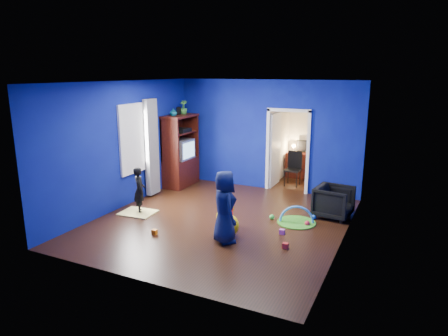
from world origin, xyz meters
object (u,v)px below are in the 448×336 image
at_px(child_black, 139,190).
at_px(crt_tv, 182,149).
at_px(tv_armoire, 180,151).
at_px(child_navy, 224,207).
at_px(folding_chair, 293,170).
at_px(armchair, 334,202).
at_px(study_desk, 302,165).
at_px(toddler_red, 227,213).
at_px(play_mat, 296,222).
at_px(hopper_ball, 228,225).
at_px(vase, 173,112).
at_px(kid_chair, 224,214).

relative_size(child_black, crt_tv, 1.49).
height_order(child_black, tv_armoire, tv_armoire).
bearing_deg(child_navy, folding_chair, -45.86).
bearing_deg(armchair, child_navy, 150.82).
bearing_deg(folding_chair, tv_armoire, -155.48).
bearing_deg(study_desk, toddler_red, -93.36).
bearing_deg(tv_armoire, child_navy, -46.85).
distance_m(armchair, play_mat, 0.99).
xyz_separation_m(child_navy, study_desk, (0.09, 5.16, -0.31)).
bearing_deg(toddler_red, hopper_ball, -13.64).
bearing_deg(folding_chair, vase, -150.64).
bearing_deg(hopper_ball, armchair, 49.75).
distance_m(toddler_red, tv_armoire, 3.56).
bearing_deg(hopper_ball, vase, 138.61).
xyz_separation_m(toddler_red, crt_tv, (-2.51, 2.41, 0.65)).
bearing_deg(kid_chair, vase, 126.49).
bearing_deg(toddler_red, child_black, -134.85).
bearing_deg(folding_chair, play_mat, -72.03).
xyz_separation_m(vase, crt_tv, (0.04, 0.30, -1.04)).
distance_m(child_navy, crt_tv, 3.98).
height_order(child_black, study_desk, child_black).
bearing_deg(crt_tv, child_black, -82.88).
relative_size(tv_armoire, study_desk, 2.23).
bearing_deg(crt_tv, tv_armoire, 180.00).
bearing_deg(child_black, kid_chair, -132.15).
relative_size(toddler_red, kid_chair, 1.48).
bearing_deg(crt_tv, folding_chair, 24.83).
bearing_deg(toddler_red, vase, -171.34).
distance_m(vase, crt_tv, 1.08).
xyz_separation_m(toddler_red, tv_armoire, (-2.55, 2.41, 0.61)).
distance_m(tv_armoire, kid_chair, 3.34).
height_order(vase, play_mat, vase).
relative_size(child_navy, toddler_red, 1.84).
xyz_separation_m(armchair, child_navy, (-1.59, -2.19, 0.33)).
bearing_deg(kid_chair, study_desk, 69.64).
height_order(tv_armoire, play_mat, tv_armoire).
xyz_separation_m(kid_chair, study_desk, (0.42, 4.46, 0.12)).
distance_m(child_black, folding_chair, 4.36).
bearing_deg(play_mat, hopper_ball, -129.06).
relative_size(study_desk, folding_chair, 0.96).
bearing_deg(tv_armoire, kid_chair, -42.69).
height_order(toddler_red, crt_tv, crt_tv).
distance_m(toddler_red, crt_tv, 3.54).
distance_m(toddler_red, vase, 3.71).
xyz_separation_m(child_black, vase, (-0.33, 1.99, 1.54)).
relative_size(child_navy, tv_armoire, 0.69).
bearing_deg(hopper_ball, toddler_red, 118.05).
height_order(toddler_red, kid_chair, toddler_red).
height_order(tv_armoire, hopper_ball, tv_armoire).
bearing_deg(hopper_ball, tv_armoire, 135.19).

